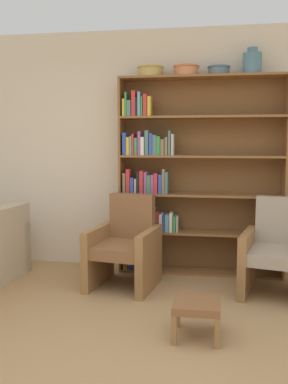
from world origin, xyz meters
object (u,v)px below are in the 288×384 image
(bookshelf, at_px, (184,178))
(vase_tall, at_px, (252,63))
(bowl_slate, at_px, (219,70))
(armchair_leather, at_px, (125,247))
(bowl_brass, at_px, (186,70))
(bowl_sage, at_px, (150,71))
(armchair_cushioned, at_px, (277,253))
(footstool, at_px, (197,308))

(bookshelf, distance_m, vase_tall, 1.43)
(bowl_slate, relative_size, armchair_leather, 0.27)
(bowl_brass, relative_size, armchair_leather, 0.31)
(vase_tall, bearing_deg, bowl_slate, -180.00)
(bowl_sage, relative_size, bowl_brass, 1.04)
(bowl_brass, distance_m, armchair_cushioned, 2.16)
(bowl_sage, bearing_deg, vase_tall, 0.00)
(armchair_leather, bearing_deg, armchair_cushioned, -171.47)
(bookshelf, height_order, vase_tall, vase_tall)
(bowl_brass, xyz_separation_m, bowl_slate, (0.35, 0.00, -0.01))
(bowl_slate, bearing_deg, armchair_cushioned, -42.82)
(bowl_sage, bearing_deg, bookshelf, 2.19)
(bowl_brass, bearing_deg, armchair_cushioned, -30.27)
(bowl_sage, bearing_deg, bowl_slate, 0.00)
(bowl_sage, distance_m, armchair_cushioned, 2.35)
(bookshelf, bearing_deg, bowl_sage, -177.81)
(bookshelf, xyz_separation_m, vase_tall, (0.71, -0.01, 1.24))
(bowl_sage, relative_size, bowl_slate, 1.20)
(bookshelf, height_order, footstool, bookshelf)
(bookshelf, bearing_deg, vase_tall, -1.17)
(bowl_sage, xyz_separation_m, vase_tall, (1.09, 0.00, 0.06))
(bowl_brass, xyz_separation_m, vase_tall, (0.70, 0.00, 0.06))
(armchair_leather, xyz_separation_m, footstool, (0.78, -1.08, -0.17))
(bookshelf, relative_size, armchair_leather, 2.36)
(armchair_leather, bearing_deg, bowl_slate, -140.57)
(armchair_cushioned, bearing_deg, bookshelf, -17.58)
(bowl_brass, bearing_deg, bookshelf, 131.65)
(bookshelf, xyz_separation_m, bowl_sage, (-0.38, -0.01, 1.18))
(bowl_slate, bearing_deg, bowl_brass, 180.00)
(armchair_cushioned, bearing_deg, footstool, 68.82)
(vase_tall, height_order, armchair_cushioned, vase_tall)
(bowl_slate, bearing_deg, bookshelf, 177.71)
(bowl_brass, relative_size, footstool, 0.81)
(bowl_slate, bearing_deg, armchair_leather, -149.13)
(armchair_leather, height_order, armchair_cushioned, same)
(bowl_sage, relative_size, armchair_cushioned, 0.32)
(bowl_sage, height_order, bowl_brass, bowl_sage)
(armchair_cushioned, bearing_deg, bowl_sage, -9.41)
(bowl_brass, relative_size, vase_tall, 1.04)
(vase_tall, bearing_deg, armchair_leather, -156.55)
(bowl_sage, distance_m, bowl_brass, 0.39)
(bowl_slate, xyz_separation_m, footstool, (-0.14, -1.64, -2.02))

